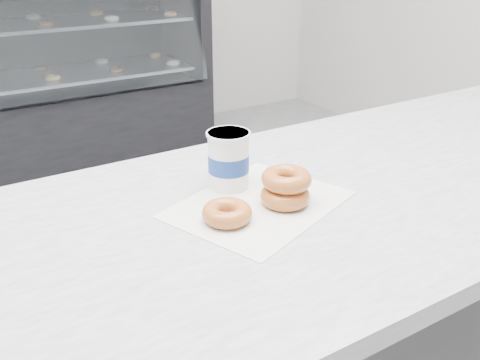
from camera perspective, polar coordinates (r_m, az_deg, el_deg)
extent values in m
cube|color=silver|center=(1.06, 1.75, -4.24)|extent=(3.06, 0.76, 0.04)
cube|color=black|center=(3.69, -22.14, 4.78)|extent=(2.40, 0.70, 0.50)
cube|color=black|center=(3.89, -6.15, 16.89)|extent=(0.08, 0.70, 0.75)
cube|color=white|center=(3.24, -22.82, 13.65)|extent=(2.28, 0.16, 0.70)
cube|color=silver|center=(3.60, -22.97, 9.71)|extent=(2.20, 0.55, 0.02)
cube|color=silver|center=(3.54, -23.84, 14.68)|extent=(2.20, 0.55, 0.02)
cube|color=silver|center=(1.07, 2.00, -2.59)|extent=(0.41, 0.36, 0.00)
torus|color=#B86C32|center=(1.00, -1.40, -3.52)|extent=(0.10, 0.10, 0.03)
torus|color=#B86C32|center=(1.07, 4.83, -1.69)|extent=(0.10, 0.10, 0.03)
torus|color=#B86C32|center=(1.06, 4.98, 0.12)|extent=(0.12, 0.12, 0.03)
cylinder|color=white|center=(1.12, -1.23, 2.14)|extent=(0.10, 0.10, 0.12)
cylinder|color=white|center=(1.10, -1.26, 4.96)|extent=(0.09, 0.09, 0.01)
cylinder|color=navy|center=(1.12, -1.23, 1.89)|extent=(0.10, 0.10, 0.04)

